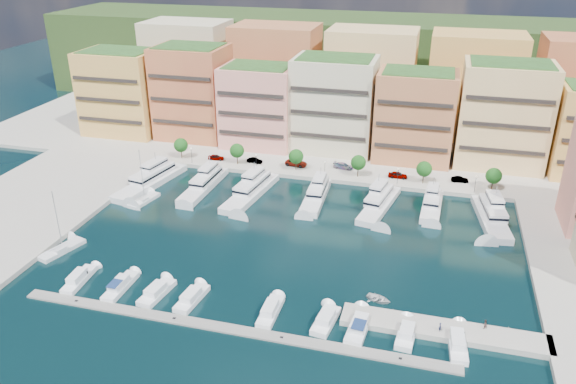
{
  "coord_description": "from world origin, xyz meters",
  "views": [
    {
      "loc": [
        24.81,
        -96.02,
        56.85
      ],
      "look_at": [
        -3.68,
        9.59,
        6.0
      ],
      "focal_mm": 35.0,
      "sensor_mm": 36.0,
      "label": 1
    }
  ],
  "objects_px": {
    "cruiser_6": "(326,321)",
    "car_4": "(398,175)",
    "tree_5": "(494,176)",
    "car_5": "(460,179)",
    "yacht_1": "(205,183)",
    "cruiser_9": "(457,343)",
    "tree_3": "(358,163)",
    "cruiser_3": "(192,298)",
    "cruiser_2": "(157,293)",
    "yacht_5": "(432,204)",
    "lamppost_3": "(398,174)",
    "car_3": "(343,166)",
    "person_1": "(485,324)",
    "tree_1": "(237,151)",
    "yacht_3": "(316,194)",
    "yacht_6": "(491,215)",
    "cruiser_8": "(406,334)",
    "tree_0": "(181,145)",
    "lamppost_0": "(191,153)",
    "car_2": "(296,163)",
    "lamppost_1": "(256,159)",
    "car_1": "(255,161)",
    "tender_0": "(379,299)",
    "cruiser_1": "(120,286)",
    "sailboat_2": "(144,201)",
    "yacht_4": "(380,203)",
    "yacht_2": "(252,190)",
    "cruiser_0": "(79,280)",
    "cruiser_5": "(270,312)",
    "tender_3": "(509,329)",
    "sailboat_0": "(62,250)",
    "tender_1": "(393,311)",
    "tree_2": "(296,157)",
    "yacht_0": "(152,179)",
    "lamppost_2": "(325,166)",
    "cruiser_7": "(359,326)",
    "tree_4": "(424,169)"
  },
  "relations": [
    {
      "from": "cruiser_6",
      "to": "car_4",
      "type": "height_order",
      "value": "car_4"
    },
    {
      "from": "sailboat_0",
      "to": "car_5",
      "type": "bearing_deg",
      "value": 34.98
    },
    {
      "from": "cruiser_5",
      "to": "yacht_2",
      "type": "bearing_deg",
      "value": 112.19
    },
    {
      "from": "yacht_4",
      "to": "yacht_5",
      "type": "bearing_deg",
      "value": 11.03
    },
    {
      "from": "tree_2",
      "to": "car_3",
      "type": "height_order",
      "value": "tree_2"
    },
    {
      "from": "tree_0",
      "to": "tender_1",
      "type": "relative_size",
      "value": 4.04
    },
    {
      "from": "yacht_5",
      "to": "person_1",
      "type": "relative_size",
      "value": 9.88
    },
    {
      "from": "yacht_4",
      "to": "tender_0",
      "type": "xyz_separation_m",
      "value": [
        4.1,
        -35.95,
        -0.65
      ]
    },
    {
      "from": "cruiser_2",
      "to": "cruiser_5",
      "type": "relative_size",
      "value": 1.0
    },
    {
      "from": "lamppost_3",
      "to": "car_2",
      "type": "relative_size",
      "value": 0.73
    },
    {
      "from": "car_1",
      "to": "yacht_3",
      "type": "bearing_deg",
      "value": -119.1
    },
    {
      "from": "lamppost_1",
      "to": "car_1",
      "type": "bearing_deg",
      "value": 113.49
    },
    {
      "from": "car_4",
      "to": "lamppost_3",
      "type": "bearing_deg",
      "value": -177.2
    },
    {
      "from": "car_3",
      "to": "person_1",
      "type": "relative_size",
      "value": 3.22
    },
    {
      "from": "yacht_5",
      "to": "car_2",
      "type": "height_order",
      "value": "yacht_5"
    },
    {
      "from": "tree_3",
      "to": "cruiser_3",
      "type": "height_order",
      "value": "tree_3"
    },
    {
      "from": "tree_5",
      "to": "car_5",
      "type": "xyz_separation_m",
      "value": [
        -7.28,
        3.07,
        -3.06
      ]
    },
    {
      "from": "car_5",
      "to": "tree_5",
      "type": "bearing_deg",
      "value": -116.95
    },
    {
      "from": "lamppost_3",
      "to": "tender_0",
      "type": "distance_m",
      "value": 47.65
    },
    {
      "from": "yacht_5",
      "to": "car_4",
      "type": "distance_m",
      "value": 16.04
    },
    {
      "from": "car_4",
      "to": "tree_3",
      "type": "bearing_deg",
      "value": 99.38
    },
    {
      "from": "tree_0",
      "to": "yacht_2",
      "type": "bearing_deg",
      "value": -30.88
    },
    {
      "from": "yacht_1",
      "to": "cruiser_2",
      "type": "height_order",
      "value": "yacht_1"
    },
    {
      "from": "tender_0",
      "to": "person_1",
      "type": "xyz_separation_m",
      "value": [
        16.76,
        -4.25,
        1.36
      ]
    },
    {
      "from": "yacht_1",
      "to": "cruiser_9",
      "type": "xyz_separation_m",
      "value": [
        59.38,
        -43.86,
        -0.54
      ]
    },
    {
      "from": "cruiser_2",
      "to": "yacht_6",
      "type": "bearing_deg",
      "value": 37.79
    },
    {
      "from": "tree_1",
      "to": "yacht_3",
      "type": "bearing_deg",
      "value": -28.47
    },
    {
      "from": "tree_0",
      "to": "yacht_1",
      "type": "xyz_separation_m",
      "value": [
        12.62,
        -14.24,
        -3.65
      ]
    },
    {
      "from": "tree_0",
      "to": "lamppost_0",
      "type": "height_order",
      "value": "tree_0"
    },
    {
      "from": "car_1",
      "to": "car_3",
      "type": "xyz_separation_m",
      "value": [
        23.43,
        2.24,
        0.06
      ]
    },
    {
      "from": "cruiser_5",
      "to": "tender_3",
      "type": "distance_m",
      "value": 37.7
    },
    {
      "from": "tree_3",
      "to": "cruiser_6",
      "type": "relative_size",
      "value": 0.72
    },
    {
      "from": "cruiser_9",
      "to": "car_3",
      "type": "distance_m",
      "value": 68.44
    },
    {
      "from": "car_2",
      "to": "tree_2",
      "type": "bearing_deg",
      "value": -160.49
    },
    {
      "from": "car_1",
      "to": "car_4",
      "type": "xyz_separation_m",
      "value": [
        37.59,
        -0.19,
        0.12
      ]
    },
    {
      "from": "yacht_6",
      "to": "cruiser_8",
      "type": "relative_size",
      "value": 2.77
    },
    {
      "from": "tree_4",
      "to": "person_1",
      "type": "relative_size",
      "value": 3.55
    },
    {
      "from": "car_4",
      "to": "cruiser_0",
      "type": "bearing_deg",
      "value": 138.97
    },
    {
      "from": "cruiser_1",
      "to": "sailboat_2",
      "type": "xyz_separation_m",
      "value": [
        -12.94,
        32.68,
        -0.25
      ]
    },
    {
      "from": "yacht_5",
      "to": "person_1",
      "type": "distance_m",
      "value": 43.46
    },
    {
      "from": "lamppost_3",
      "to": "cruiser_6",
      "type": "relative_size",
      "value": 0.53
    },
    {
      "from": "yacht_0",
      "to": "yacht_3",
      "type": "xyz_separation_m",
      "value": [
        41.19,
        2.3,
        0.0
      ]
    },
    {
      "from": "tender_0",
      "to": "car_5",
      "type": "bearing_deg",
      "value": 3.44
    },
    {
      "from": "cruiser_6",
      "to": "car_4",
      "type": "xyz_separation_m",
      "value": [
        6.01,
        59.81,
        1.25
      ]
    },
    {
      "from": "yacht_2",
      "to": "lamppost_1",
      "type": "bearing_deg",
      "value": 103.14
    },
    {
      "from": "yacht_2",
      "to": "yacht_5",
      "type": "height_order",
      "value": "same"
    },
    {
      "from": "car_2",
      "to": "cruiser_1",
      "type": "bearing_deg",
      "value": 171.97
    },
    {
      "from": "lamppost_2",
      "to": "cruiser_7",
      "type": "xyz_separation_m",
      "value": [
        17.1,
        -55.82,
        -3.26
      ]
    },
    {
      "from": "yacht_5",
      "to": "cruiser_2",
      "type": "distance_m",
      "value": 64.33
    },
    {
      "from": "yacht_6",
      "to": "cruiser_9",
      "type": "xyz_separation_m",
      "value": [
        -7.16,
        -44.22,
        -0.66
      ]
    }
  ]
}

